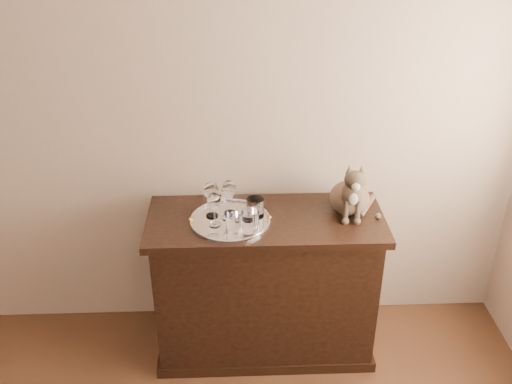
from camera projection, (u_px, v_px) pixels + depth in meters
wall_back at (145, 104)px, 2.87m from camera, size 4.00×0.10×2.70m
sideboard at (265, 285)px, 3.07m from camera, size 1.20×0.50×0.85m
tray at (230, 221)px, 2.83m from camera, size 0.40×0.40×0.01m
wine_glass_a at (211, 199)px, 2.82m from camera, size 0.07×0.07×0.19m
wine_glass_b at (229, 197)px, 2.85m from camera, size 0.07×0.07×0.19m
wine_glass_c at (214, 209)px, 2.75m from camera, size 0.07×0.07×0.18m
wine_glass_d at (227, 203)px, 2.81m from camera, size 0.07×0.07×0.17m
tumbler_a at (250, 220)px, 2.74m from camera, size 0.09×0.09×0.10m
tumbler_b at (234, 223)px, 2.72m from camera, size 0.08×0.08×0.09m
tumbler_c at (255, 208)px, 2.84m from camera, size 0.09×0.09×0.10m
cat at (351, 184)px, 2.85m from camera, size 0.33×0.31×0.31m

